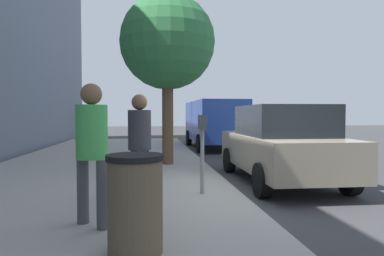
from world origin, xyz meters
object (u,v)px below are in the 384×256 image
(street_tree, at_px, (168,43))
(parking_meter, at_px, (202,137))
(parked_sedan_near, at_px, (280,144))
(traffic_signal, at_px, (169,92))
(parked_van_far, at_px, (214,121))
(pedestrian_at_meter, at_px, (140,138))
(trash_bin, at_px, (135,204))
(pedestrian_bystander, at_px, (92,142))

(street_tree, bearing_deg, parking_meter, -173.97)
(parked_sedan_near, relative_size, traffic_signal, 1.23)
(parking_meter, distance_m, traffic_signal, 9.77)
(parking_meter, relative_size, parked_van_far, 0.27)
(pedestrian_at_meter, bearing_deg, trash_bin, -115.47)
(parking_meter, bearing_deg, pedestrian_bystander, 133.67)
(parking_meter, xyz_separation_m, parked_van_far, (9.61, -2.07, 0.09))
(street_tree, bearing_deg, parked_sedan_near, -132.69)
(parking_meter, height_order, parked_sedan_near, parked_sedan_near)
(pedestrian_at_meter, distance_m, street_tree, 4.79)
(parked_van_far, relative_size, traffic_signal, 1.45)
(pedestrian_bystander, height_order, parked_sedan_near, pedestrian_bystander)
(pedestrian_bystander, relative_size, trash_bin, 1.79)
(trash_bin, bearing_deg, street_tree, -6.22)
(parked_sedan_near, height_order, parked_van_far, parked_van_far)
(pedestrian_bystander, xyz_separation_m, street_tree, (5.39, -1.26, 2.38))
(parking_meter, xyz_separation_m, traffic_signal, (9.67, -0.01, 1.41))
(parked_van_far, height_order, traffic_signal, traffic_signal)
(parking_meter, distance_m, parked_van_far, 9.83)
(pedestrian_bystander, height_order, traffic_signal, traffic_signal)
(parked_sedan_near, height_order, traffic_signal, traffic_signal)
(parked_van_far, bearing_deg, parked_sedan_near, 179.99)
(pedestrian_at_meter, distance_m, pedestrian_bystander, 1.43)
(parking_meter, height_order, traffic_signal, traffic_signal)
(pedestrian_bystander, relative_size, parked_sedan_near, 0.41)
(pedestrian_bystander, distance_m, parked_van_far, 11.80)
(pedestrian_bystander, relative_size, parked_van_far, 0.35)
(pedestrian_at_meter, relative_size, street_tree, 0.36)
(pedestrian_at_meter, height_order, pedestrian_bystander, pedestrian_bystander)
(parked_sedan_near, xyz_separation_m, street_tree, (2.28, 2.47, 2.71))
(parking_meter, bearing_deg, parked_sedan_near, -53.52)
(parking_meter, height_order, street_tree, street_tree)
(parked_sedan_near, xyz_separation_m, parked_van_far, (8.09, -0.00, 0.36))
(parking_meter, relative_size, traffic_signal, 0.39)
(parking_meter, bearing_deg, trash_bin, 156.47)
(pedestrian_at_meter, height_order, trash_bin, pedestrian_at_meter)
(parking_meter, relative_size, pedestrian_bystander, 0.78)
(pedestrian_bystander, xyz_separation_m, parked_van_far, (11.20, -3.72, 0.04))
(parking_meter, relative_size, parked_sedan_near, 0.32)
(traffic_signal, bearing_deg, parked_van_far, -91.66)
(street_tree, xyz_separation_m, traffic_signal, (5.87, -0.41, -1.03))
(pedestrian_bystander, height_order, trash_bin, pedestrian_bystander)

